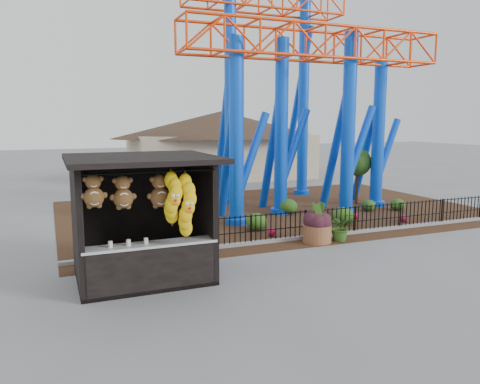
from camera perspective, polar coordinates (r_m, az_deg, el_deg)
name	(u,v)px	position (r m, az deg, el deg)	size (l,w,h in m)	color
ground	(269,277)	(12.20, 3.61, -10.27)	(120.00, 120.00, 0.00)	slate
mulch_bed	(272,210)	(20.86, 3.92, -2.24)	(18.00, 12.00, 0.02)	#331E11
curb	(336,234)	(16.62, 11.57, -5.06)	(18.00, 0.18, 0.12)	gray
prize_booth	(144,221)	(11.71, -11.66, -3.44)	(3.50, 3.40, 3.12)	black
picket_fence	(358,220)	(17.03, 14.14, -3.30)	(12.20, 0.06, 1.00)	black
roller_coaster	(294,63)	(21.35, 6.61, 15.32)	(11.00, 6.37, 10.82)	blue
terracotta_planter	(317,234)	(15.59, 9.37, -5.02)	(0.94, 0.94, 0.59)	brown
planter_foliage	(317,215)	(15.45, 9.43, -2.79)	(0.70, 0.70, 0.64)	#30131C
potted_plant	(340,227)	(15.88, 12.15, -4.18)	(0.86, 0.74, 0.95)	#2E5619
landscaping	(322,212)	(19.10, 9.97, -2.43)	(8.10, 3.81, 0.67)	#2A4E17
pavilion	(221,134)	(32.33, -2.28, 7.11)	(15.00, 15.00, 4.80)	#BFAD8C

